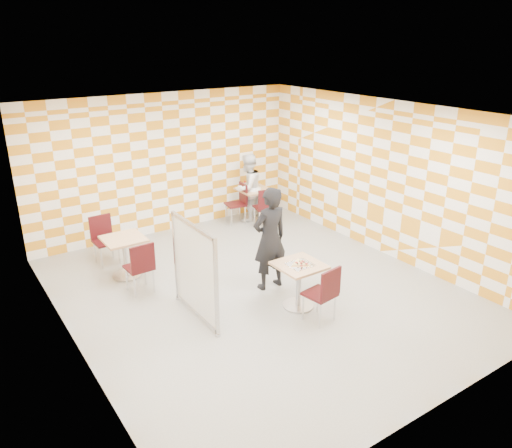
{
  "coord_description": "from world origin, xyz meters",
  "views": [
    {
      "loc": [
        -4.25,
        -6.22,
        4.12
      ],
      "look_at": [
        0.1,
        0.2,
        1.15
      ],
      "focal_mm": 35.0,
      "sensor_mm": 36.0,
      "label": 1
    }
  ],
  "objects_px": {
    "chair_empty_far": "(103,236)",
    "man_dark": "(270,239)",
    "chair_empty_near": "(141,264)",
    "chair_second_front": "(266,205)",
    "chair_main_front": "(325,291)",
    "soda_bottle": "(256,183)",
    "partition": "(195,271)",
    "chair_second_side": "(239,200)",
    "main_table": "(299,278)",
    "man_white": "(248,188)",
    "second_table": "(254,199)",
    "sport_bottle": "(245,186)",
    "empty_table": "(125,250)"
  },
  "relations": [
    {
      "from": "chair_main_front",
      "to": "man_dark",
      "type": "distance_m",
      "value": 1.44
    },
    {
      "from": "chair_main_front",
      "to": "chair_empty_near",
      "type": "distance_m",
      "value": 3.07
    },
    {
      "from": "chair_empty_far",
      "to": "man_dark",
      "type": "relative_size",
      "value": 0.51
    },
    {
      "from": "main_table",
      "to": "sport_bottle",
      "type": "height_order",
      "value": "sport_bottle"
    },
    {
      "from": "partition",
      "to": "man_white",
      "type": "relative_size",
      "value": 0.98
    },
    {
      "from": "chair_empty_far",
      "to": "man_white",
      "type": "height_order",
      "value": "man_white"
    },
    {
      "from": "partition",
      "to": "man_white",
      "type": "distance_m",
      "value": 4.37
    },
    {
      "from": "partition",
      "to": "empty_table",
      "type": "bearing_deg",
      "value": 101.56
    },
    {
      "from": "chair_second_side",
      "to": "soda_bottle",
      "type": "distance_m",
      "value": 0.58
    },
    {
      "from": "chair_empty_near",
      "to": "soda_bottle",
      "type": "distance_m",
      "value": 4.19
    },
    {
      "from": "chair_second_front",
      "to": "man_dark",
      "type": "bearing_deg",
      "value": -123.74
    },
    {
      "from": "man_dark",
      "to": "man_white",
      "type": "relative_size",
      "value": 1.14
    },
    {
      "from": "chair_main_front",
      "to": "chair_empty_near",
      "type": "xyz_separation_m",
      "value": [
        -1.92,
        2.4,
        0.0
      ]
    },
    {
      "from": "man_dark",
      "to": "chair_second_front",
      "type": "bearing_deg",
      "value": -124.33
    },
    {
      "from": "chair_second_side",
      "to": "chair_empty_far",
      "type": "height_order",
      "value": "same"
    },
    {
      "from": "chair_empty_far",
      "to": "man_white",
      "type": "distance_m",
      "value": 3.57
    },
    {
      "from": "main_table",
      "to": "chair_main_front",
      "type": "distance_m",
      "value": 0.59
    },
    {
      "from": "chair_second_front",
      "to": "chair_empty_far",
      "type": "distance_m",
      "value": 3.59
    },
    {
      "from": "chair_empty_far",
      "to": "man_dark",
      "type": "xyz_separation_m",
      "value": [
        2.02,
        -2.58,
        0.35
      ]
    },
    {
      "from": "soda_bottle",
      "to": "partition",
      "type": "bearing_deg",
      "value": -135.66
    },
    {
      "from": "man_dark",
      "to": "man_white",
      "type": "bearing_deg",
      "value": -117.52
    },
    {
      "from": "second_table",
      "to": "empty_table",
      "type": "height_order",
      "value": "same"
    },
    {
      "from": "chair_empty_near",
      "to": "chair_second_front",
      "type": "bearing_deg",
      "value": 21.14
    },
    {
      "from": "man_white",
      "to": "soda_bottle",
      "type": "relative_size",
      "value": 6.87
    },
    {
      "from": "chair_second_side",
      "to": "second_table",
      "type": "bearing_deg",
      "value": -4.49
    },
    {
      "from": "man_dark",
      "to": "soda_bottle",
      "type": "height_order",
      "value": "man_dark"
    },
    {
      "from": "chair_second_side",
      "to": "chair_empty_near",
      "type": "xyz_separation_m",
      "value": [
        -3.17,
        -1.97,
        0.0
      ]
    },
    {
      "from": "main_table",
      "to": "man_white",
      "type": "bearing_deg",
      "value": 68.09
    },
    {
      "from": "chair_second_side",
      "to": "soda_bottle",
      "type": "xyz_separation_m",
      "value": [
        0.49,
        0.04,
        0.31
      ]
    },
    {
      "from": "sport_bottle",
      "to": "soda_bottle",
      "type": "distance_m",
      "value": 0.29
    },
    {
      "from": "second_table",
      "to": "chair_empty_near",
      "type": "relative_size",
      "value": 0.81
    },
    {
      "from": "main_table",
      "to": "man_white",
      "type": "distance_m",
      "value": 4.1
    },
    {
      "from": "main_table",
      "to": "man_dark",
      "type": "height_order",
      "value": "man_dark"
    },
    {
      "from": "main_table",
      "to": "man_dark",
      "type": "distance_m",
      "value": 0.9
    },
    {
      "from": "chair_second_front",
      "to": "chair_second_side",
      "type": "xyz_separation_m",
      "value": [
        -0.31,
        0.62,
        0.0
      ]
    },
    {
      "from": "chair_second_side",
      "to": "man_dark",
      "type": "xyz_separation_m",
      "value": [
        -1.26,
        -2.96,
        0.35
      ]
    },
    {
      "from": "man_white",
      "to": "chair_second_side",
      "type": "bearing_deg",
      "value": -11.9
    },
    {
      "from": "chair_empty_near",
      "to": "chair_main_front",
      "type": "bearing_deg",
      "value": -51.3
    },
    {
      "from": "chair_empty_near",
      "to": "man_white",
      "type": "height_order",
      "value": "man_white"
    },
    {
      "from": "empty_table",
      "to": "chair_empty_far",
      "type": "xyz_separation_m",
      "value": [
        -0.11,
        0.81,
        0.04
      ]
    },
    {
      "from": "chair_main_front",
      "to": "man_white",
      "type": "bearing_deg",
      "value": 70.99
    },
    {
      "from": "chair_second_side",
      "to": "chair_empty_far",
      "type": "bearing_deg",
      "value": -173.32
    },
    {
      "from": "chair_empty_near",
      "to": "chair_empty_far",
      "type": "distance_m",
      "value": 1.59
    },
    {
      "from": "chair_empty_far",
      "to": "man_dark",
      "type": "distance_m",
      "value": 3.3
    },
    {
      "from": "main_table",
      "to": "empty_table",
      "type": "relative_size",
      "value": 1.0
    },
    {
      "from": "chair_main_front",
      "to": "partition",
      "type": "height_order",
      "value": "partition"
    },
    {
      "from": "second_table",
      "to": "sport_bottle",
      "type": "height_order",
      "value": "sport_bottle"
    },
    {
      "from": "chair_second_front",
      "to": "soda_bottle",
      "type": "bearing_deg",
      "value": 74.78
    },
    {
      "from": "chair_second_front",
      "to": "chair_second_side",
      "type": "relative_size",
      "value": 1.0
    },
    {
      "from": "chair_empty_far",
      "to": "partition",
      "type": "distance_m",
      "value": 2.81
    }
  ]
}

